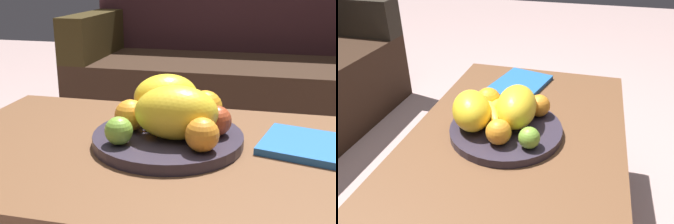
% 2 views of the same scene
% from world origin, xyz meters
% --- Properties ---
extents(coffee_table, '(1.04, 0.64, 0.44)m').
position_xyz_m(coffee_table, '(0.00, 0.00, 0.39)').
color(coffee_table, brown).
rests_on(coffee_table, ground_plane).
extents(couch, '(1.70, 0.70, 0.90)m').
position_xyz_m(couch, '(0.11, 1.34, 0.30)').
color(couch, '#2F1E14').
rests_on(couch, ground_plane).
extents(fruit_bowl, '(0.34, 0.34, 0.03)m').
position_xyz_m(fruit_bowl, '(0.01, 0.03, 0.45)').
color(fruit_bowl, '#302935').
rests_on(fruit_bowl, coffee_table).
extents(melon_large_front, '(0.19, 0.17, 0.11)m').
position_xyz_m(melon_large_front, '(-0.02, 0.13, 0.52)').
color(melon_large_front, yellow).
rests_on(melon_large_front, fruit_bowl).
extents(melon_smaller_beside, '(0.19, 0.14, 0.12)m').
position_xyz_m(melon_smaller_beside, '(0.03, 0.01, 0.53)').
color(melon_smaller_beside, yellow).
rests_on(melon_smaller_beside, fruit_bowl).
extents(orange_front, '(0.07, 0.07, 0.07)m').
position_xyz_m(orange_front, '(-0.08, 0.03, 0.50)').
color(orange_front, orange).
rests_on(orange_front, fruit_bowl).
extents(orange_left, '(0.08, 0.08, 0.08)m').
position_xyz_m(orange_left, '(0.08, 0.11, 0.51)').
color(orange_left, orange).
rests_on(orange_left, fruit_bowl).
extents(orange_right, '(0.07, 0.07, 0.07)m').
position_xyz_m(orange_right, '(0.10, -0.05, 0.50)').
color(orange_right, orange).
rests_on(orange_right, fruit_bowl).
extents(apple_front, '(0.07, 0.07, 0.07)m').
position_xyz_m(apple_front, '(0.11, 0.05, 0.50)').
color(apple_front, '#AC4223').
rests_on(apple_front, fruit_bowl).
extents(apple_left, '(0.06, 0.06, 0.06)m').
position_xyz_m(apple_left, '(-0.08, -0.06, 0.50)').
color(apple_left, '#79AB37').
rests_on(apple_left, fruit_bowl).
extents(banana_bunch, '(0.17, 0.15, 0.06)m').
position_xyz_m(banana_bunch, '(0.03, 0.08, 0.50)').
color(banana_bunch, yellow).
rests_on(banana_bunch, fruit_bowl).
extents(magazine, '(0.29, 0.24, 0.02)m').
position_xyz_m(magazine, '(0.34, 0.07, 0.45)').
color(magazine, '#2461AF').
rests_on(magazine, coffee_table).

